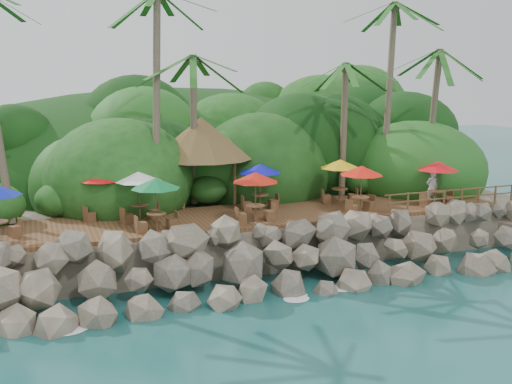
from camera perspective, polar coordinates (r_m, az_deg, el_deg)
name	(u,v)px	position (r m, az deg, el deg)	size (l,w,h in m)	color
ground	(307,298)	(25.24, 4.85, -10.06)	(140.00, 140.00, 0.00)	#19514F
land_base	(203,200)	(39.43, -5.09, -0.76)	(32.00, 25.20, 2.10)	gray
jungle_hill	(177,195)	(46.78, -7.53, -0.27)	(44.80, 28.00, 15.40)	#143811
seawall	(288,258)	(26.58, 3.04, -6.31)	(29.00, 4.00, 2.30)	gray
terrace	(256,216)	(29.88, 0.00, -2.26)	(26.00, 5.00, 0.20)	brown
jungle_foliage	(207,219)	(38.72, -4.67, -2.57)	(44.00, 16.00, 12.00)	#143811
foam_line	(304,295)	(25.48, 4.56, -9.77)	(25.20, 0.80, 0.06)	white
palms	(265,27)	(32.26, 0.91, 15.39)	(29.76, 7.10, 12.09)	brown
palapa	(201,138)	(32.26, -5.22, 5.15)	(5.55, 5.55, 4.60)	brown
dining_clusters	(261,176)	(29.23, 0.44, 1.57)	(25.61, 5.19, 2.37)	brown
railing	(453,197)	(32.65, 18.23, -0.41)	(8.30, 0.10, 1.00)	brown
waiter	(432,188)	(33.30, 16.38, 0.41)	(0.65, 0.43, 1.79)	silver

